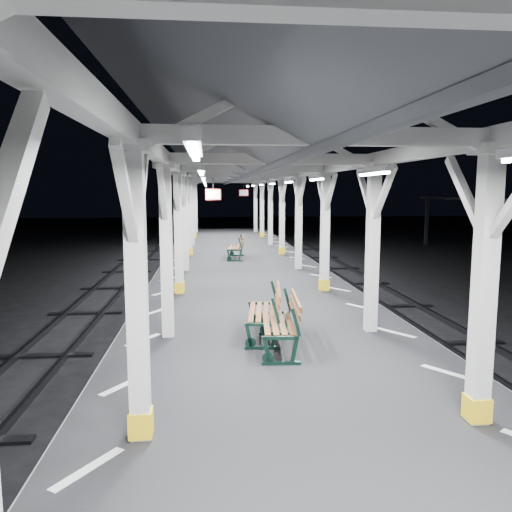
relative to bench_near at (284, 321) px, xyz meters
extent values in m
plane|color=black|center=(-0.10, 2.97, -1.51)|extent=(120.00, 120.00, 0.00)
cube|color=black|center=(-0.10, 2.97, -1.01)|extent=(6.00, 50.00, 1.00)
cube|color=silver|center=(-2.55, 2.97, -0.50)|extent=(1.00, 48.00, 0.01)
cube|color=silver|center=(2.35, 2.97, -0.50)|extent=(1.00, 48.00, 0.01)
cube|color=#2D2D33|center=(-5.65, 2.97, -1.43)|extent=(0.08, 60.00, 0.16)
cube|color=#2D2D33|center=(-4.55, 2.97, -1.43)|extent=(0.08, 60.00, 0.16)
cube|color=black|center=(-5.10, 2.97, -1.48)|extent=(2.20, 0.22, 0.06)
cube|color=#2D2D33|center=(4.35, 2.97, -1.43)|extent=(0.08, 60.00, 0.16)
cube|color=#2D2D33|center=(5.45, 2.97, -1.43)|extent=(0.08, 60.00, 0.16)
cube|color=black|center=(4.90, 2.97, -1.48)|extent=(2.20, 0.22, 0.06)
cube|color=beige|center=(-2.10, -6.48, 2.24)|extent=(0.10, 0.99, 0.99)
cube|color=beige|center=(-2.10, -3.03, 1.09)|extent=(0.22, 0.22, 3.20)
cube|color=beige|center=(-2.10, -3.03, 2.75)|extent=(0.40, 0.40, 0.12)
cube|color=yellow|center=(-2.10, -3.03, -0.33)|extent=(0.26, 0.26, 0.30)
cube|color=beige|center=(-2.10, -2.48, 2.24)|extent=(0.10, 0.99, 0.99)
cube|color=beige|center=(-2.10, -3.58, 2.24)|extent=(0.10, 0.99, 0.99)
cube|color=beige|center=(-2.10, 0.97, 1.09)|extent=(0.22, 0.22, 3.20)
cube|color=beige|center=(-2.10, 0.97, 2.75)|extent=(0.40, 0.40, 0.12)
cube|color=beige|center=(-2.10, 1.52, 2.24)|extent=(0.10, 0.99, 0.99)
cube|color=beige|center=(-2.10, 0.42, 2.24)|extent=(0.10, 0.99, 0.99)
cube|color=beige|center=(-2.10, 4.97, 1.09)|extent=(0.22, 0.22, 3.20)
cube|color=beige|center=(-2.10, 4.97, 2.75)|extent=(0.40, 0.40, 0.12)
cube|color=yellow|center=(-2.10, 4.97, -0.33)|extent=(0.26, 0.26, 0.30)
cube|color=beige|center=(-2.10, 5.52, 2.24)|extent=(0.10, 0.99, 0.99)
cube|color=beige|center=(-2.10, 4.42, 2.24)|extent=(0.10, 0.99, 0.99)
cube|color=beige|center=(-2.10, 8.97, 1.09)|extent=(0.22, 0.22, 3.20)
cube|color=beige|center=(-2.10, 8.97, 2.75)|extent=(0.40, 0.40, 0.12)
cube|color=beige|center=(-2.10, 9.52, 2.24)|extent=(0.10, 0.99, 0.99)
cube|color=beige|center=(-2.10, 8.42, 2.24)|extent=(0.10, 0.99, 0.99)
cube|color=beige|center=(-2.10, 12.97, 1.09)|extent=(0.22, 0.22, 3.20)
cube|color=beige|center=(-2.10, 12.97, 2.75)|extent=(0.40, 0.40, 0.12)
cube|color=yellow|center=(-2.10, 12.97, -0.33)|extent=(0.26, 0.26, 0.30)
cube|color=beige|center=(-2.10, 13.52, 2.24)|extent=(0.10, 0.99, 0.99)
cube|color=beige|center=(-2.10, 12.42, 2.24)|extent=(0.10, 0.99, 0.99)
cube|color=beige|center=(-2.10, 16.97, 1.09)|extent=(0.22, 0.22, 3.20)
cube|color=beige|center=(-2.10, 16.97, 2.75)|extent=(0.40, 0.40, 0.12)
cube|color=beige|center=(-2.10, 17.52, 2.24)|extent=(0.10, 0.99, 0.99)
cube|color=beige|center=(-2.10, 16.42, 2.24)|extent=(0.10, 0.99, 0.99)
cube|color=beige|center=(-2.10, 20.97, 1.09)|extent=(0.22, 0.22, 3.20)
cube|color=beige|center=(-2.10, 20.97, 2.75)|extent=(0.40, 0.40, 0.12)
cube|color=yellow|center=(-2.10, 20.97, -0.33)|extent=(0.26, 0.26, 0.30)
cube|color=beige|center=(-2.10, 21.52, 2.24)|extent=(0.10, 0.99, 0.99)
cube|color=beige|center=(-2.10, 20.42, 2.24)|extent=(0.10, 0.99, 0.99)
cube|color=beige|center=(-2.10, 24.97, 1.09)|extent=(0.22, 0.22, 3.20)
cube|color=beige|center=(-2.10, 24.97, 2.75)|extent=(0.40, 0.40, 0.12)
cube|color=beige|center=(-2.10, 25.52, 2.24)|extent=(0.10, 0.99, 0.99)
cube|color=beige|center=(-2.10, 24.42, 2.24)|extent=(0.10, 0.99, 0.99)
cube|color=beige|center=(1.90, -3.03, 1.09)|extent=(0.22, 0.22, 3.20)
cube|color=beige|center=(1.90, -3.03, 2.75)|extent=(0.40, 0.40, 0.12)
cube|color=yellow|center=(1.90, -3.03, -0.33)|extent=(0.26, 0.26, 0.30)
cube|color=beige|center=(1.90, -2.48, 2.24)|extent=(0.10, 0.99, 0.99)
cube|color=beige|center=(1.90, 0.97, 1.09)|extent=(0.22, 0.22, 3.20)
cube|color=beige|center=(1.90, 0.97, 2.75)|extent=(0.40, 0.40, 0.12)
cube|color=beige|center=(1.90, 1.52, 2.24)|extent=(0.10, 0.99, 0.99)
cube|color=beige|center=(1.90, 0.42, 2.24)|extent=(0.10, 0.99, 0.99)
cube|color=beige|center=(1.90, 4.97, 1.09)|extent=(0.22, 0.22, 3.20)
cube|color=beige|center=(1.90, 4.97, 2.75)|extent=(0.40, 0.40, 0.12)
cube|color=yellow|center=(1.90, 4.97, -0.33)|extent=(0.26, 0.26, 0.30)
cube|color=beige|center=(1.90, 5.52, 2.24)|extent=(0.10, 0.99, 0.99)
cube|color=beige|center=(1.90, 4.42, 2.24)|extent=(0.10, 0.99, 0.99)
cube|color=beige|center=(1.90, 8.97, 1.09)|extent=(0.22, 0.22, 3.20)
cube|color=beige|center=(1.90, 8.97, 2.75)|extent=(0.40, 0.40, 0.12)
cube|color=beige|center=(1.90, 9.52, 2.24)|extent=(0.10, 0.99, 0.99)
cube|color=beige|center=(1.90, 8.42, 2.24)|extent=(0.10, 0.99, 0.99)
cube|color=beige|center=(1.90, 12.97, 1.09)|extent=(0.22, 0.22, 3.20)
cube|color=beige|center=(1.90, 12.97, 2.75)|extent=(0.40, 0.40, 0.12)
cube|color=yellow|center=(1.90, 12.97, -0.33)|extent=(0.26, 0.26, 0.30)
cube|color=beige|center=(1.90, 13.52, 2.24)|extent=(0.10, 0.99, 0.99)
cube|color=beige|center=(1.90, 12.42, 2.24)|extent=(0.10, 0.99, 0.99)
cube|color=beige|center=(1.90, 16.97, 1.09)|extent=(0.22, 0.22, 3.20)
cube|color=beige|center=(1.90, 16.97, 2.75)|extent=(0.40, 0.40, 0.12)
cube|color=beige|center=(1.90, 17.52, 2.24)|extent=(0.10, 0.99, 0.99)
cube|color=beige|center=(1.90, 16.42, 2.24)|extent=(0.10, 0.99, 0.99)
cube|color=beige|center=(1.90, 20.97, 1.09)|extent=(0.22, 0.22, 3.20)
cube|color=beige|center=(1.90, 20.97, 2.75)|extent=(0.40, 0.40, 0.12)
cube|color=yellow|center=(1.90, 20.97, -0.33)|extent=(0.26, 0.26, 0.30)
cube|color=beige|center=(1.90, 21.52, 2.24)|extent=(0.10, 0.99, 0.99)
cube|color=beige|center=(1.90, 20.42, 2.24)|extent=(0.10, 0.99, 0.99)
cube|color=beige|center=(1.90, 24.97, 1.09)|extent=(0.22, 0.22, 3.20)
cube|color=beige|center=(1.90, 24.97, 2.75)|extent=(0.40, 0.40, 0.12)
cube|color=beige|center=(1.90, 25.52, 2.24)|extent=(0.10, 0.99, 0.99)
cube|color=beige|center=(1.90, 24.42, 2.24)|extent=(0.10, 0.99, 0.99)
cube|color=beige|center=(-2.10, 2.97, 2.87)|extent=(0.18, 48.00, 0.24)
cube|color=beige|center=(1.90, 2.97, 2.87)|extent=(0.18, 48.00, 0.24)
cube|color=beige|center=(-0.10, -3.03, 2.87)|extent=(4.20, 0.14, 0.20)
cube|color=beige|center=(-0.10, 0.97, 2.87)|extent=(4.20, 0.14, 0.20)
cube|color=beige|center=(-0.10, 4.97, 2.87)|extent=(4.20, 0.14, 0.20)
cube|color=beige|center=(-0.10, 8.97, 2.87)|extent=(4.20, 0.14, 0.20)
cube|color=beige|center=(-0.10, 12.97, 2.87)|extent=(4.20, 0.14, 0.20)
cube|color=beige|center=(-0.10, 16.97, 2.87)|extent=(4.20, 0.14, 0.20)
cube|color=beige|center=(-0.10, 20.97, 2.87)|extent=(4.20, 0.14, 0.20)
cube|color=beige|center=(-0.10, 24.97, 2.87)|extent=(4.20, 0.14, 0.20)
cube|color=beige|center=(-0.10, 2.97, 3.79)|extent=(0.16, 48.00, 0.20)
cube|color=#474A4F|center=(-1.40, 2.97, 3.41)|extent=(2.80, 49.00, 1.45)
cube|color=#474A4F|center=(1.20, 2.97, 3.41)|extent=(2.80, 49.00, 1.45)
cube|color=silver|center=(-1.40, -5.03, 2.59)|extent=(0.10, 1.35, 0.08)
cube|color=white|center=(-1.40, -5.03, 2.54)|extent=(0.05, 1.25, 0.05)
cube|color=silver|center=(-1.40, -1.03, 2.59)|extent=(0.10, 1.35, 0.08)
cube|color=white|center=(-1.40, -1.03, 2.54)|extent=(0.05, 1.25, 0.05)
cube|color=silver|center=(-1.40, 2.97, 2.59)|extent=(0.10, 1.35, 0.08)
cube|color=white|center=(-1.40, 2.97, 2.54)|extent=(0.05, 1.25, 0.05)
cube|color=silver|center=(-1.40, 6.97, 2.59)|extent=(0.10, 1.35, 0.08)
cube|color=white|center=(-1.40, 6.97, 2.54)|extent=(0.05, 1.25, 0.05)
cube|color=silver|center=(-1.40, 10.97, 2.59)|extent=(0.10, 1.35, 0.08)
cube|color=white|center=(-1.40, 10.97, 2.54)|extent=(0.05, 1.25, 0.05)
cube|color=silver|center=(-1.40, 14.97, 2.59)|extent=(0.10, 1.35, 0.08)
cube|color=white|center=(-1.40, 14.97, 2.54)|extent=(0.05, 1.25, 0.05)
cube|color=silver|center=(-1.40, 18.97, 2.59)|extent=(0.10, 1.35, 0.08)
cube|color=white|center=(-1.40, 18.97, 2.54)|extent=(0.05, 1.25, 0.05)
cube|color=silver|center=(-1.40, 22.97, 2.59)|extent=(0.10, 1.35, 0.08)
cube|color=white|center=(-1.40, 22.97, 2.54)|extent=(0.05, 1.25, 0.05)
cube|color=silver|center=(1.20, -1.03, 2.59)|extent=(0.10, 1.35, 0.08)
cube|color=white|center=(1.20, -1.03, 2.54)|extent=(0.05, 1.25, 0.05)
cube|color=silver|center=(1.20, 2.97, 2.59)|extent=(0.10, 1.35, 0.08)
cube|color=white|center=(1.20, 2.97, 2.54)|extent=(0.05, 1.25, 0.05)
cube|color=silver|center=(1.20, 6.97, 2.59)|extent=(0.10, 1.35, 0.08)
cube|color=white|center=(1.20, 6.97, 2.54)|extent=(0.05, 1.25, 0.05)
cube|color=silver|center=(1.20, 10.97, 2.59)|extent=(0.10, 1.35, 0.08)
cube|color=white|center=(1.20, 10.97, 2.54)|extent=(0.05, 1.25, 0.05)
cube|color=silver|center=(1.20, 14.97, 2.59)|extent=(0.10, 1.35, 0.08)
cube|color=white|center=(1.20, 14.97, 2.54)|extent=(0.05, 1.25, 0.05)
cube|color=silver|center=(1.20, 18.97, 2.59)|extent=(0.10, 1.35, 0.08)
cube|color=white|center=(1.20, 18.97, 2.54)|extent=(0.05, 1.25, 0.05)
cube|color=silver|center=(1.20, 22.97, 2.59)|extent=(0.10, 1.35, 0.08)
cube|color=white|center=(1.20, 22.97, 2.54)|extent=(0.05, 1.25, 0.05)
cylinder|color=black|center=(-1.13, 7.58, 2.51)|extent=(0.02, 0.02, 0.36)
cube|color=red|center=(-1.13, 7.58, 2.16)|extent=(0.50, 0.03, 0.35)
cube|color=white|center=(-1.13, 7.58, 2.16)|extent=(0.44, 0.04, 0.29)
cylinder|color=black|center=(0.64, 18.53, 2.51)|extent=(0.02, 0.02, 0.36)
cube|color=red|center=(0.64, 18.53, 2.16)|extent=(0.50, 0.03, 0.35)
cube|color=white|center=(0.64, 18.53, 2.16)|extent=(0.44, 0.05, 0.29)
cube|color=black|center=(13.90, 24.97, 0.14)|extent=(0.20, 0.20, 3.30)
sphere|color=silver|center=(13.90, 18.97, 1.71)|extent=(0.20, 0.20, 0.20)
sphere|color=silver|center=(13.90, 24.97, 1.71)|extent=(0.20, 0.20, 0.20)
cube|color=black|center=(-0.17, -0.83, -0.47)|extent=(0.64, 0.11, 0.06)
cube|color=black|center=(-0.40, -0.81, -0.26)|extent=(0.17, 0.07, 0.49)
cube|color=black|center=(0.04, -0.85, -0.26)|extent=(0.15, 0.06, 0.49)
cube|color=black|center=(0.06, -0.85, 0.20)|extent=(0.17, 0.07, 0.46)
cube|color=black|center=(-0.03, 0.85, -0.47)|extent=(0.64, 0.11, 0.06)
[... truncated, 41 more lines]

